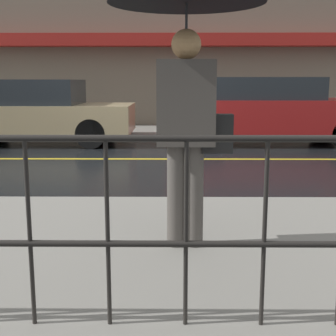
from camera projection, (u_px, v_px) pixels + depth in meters
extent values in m
plane|color=black|center=(132.00, 159.00, 8.77)|extent=(80.00, 80.00, 0.00)
cube|color=gray|center=(81.00, 250.00, 3.86)|extent=(28.00, 3.10, 0.13)
cube|color=gray|center=(145.00, 131.00, 13.13)|extent=(28.00, 2.01, 0.13)
cube|color=gold|center=(132.00, 159.00, 8.77)|extent=(25.20, 0.12, 0.01)
cube|color=#706656|center=(147.00, 36.00, 13.77)|extent=(28.00, 0.30, 5.52)
cube|color=maroon|center=(146.00, 40.00, 13.38)|extent=(16.80, 0.55, 0.35)
cylinder|color=black|center=(24.00, 138.00, 2.38)|extent=(12.00, 0.04, 0.04)
cylinder|color=black|center=(30.00, 243.00, 2.48)|extent=(12.00, 0.04, 0.04)
cylinder|color=black|center=(30.00, 234.00, 2.47)|extent=(0.02, 0.02, 1.02)
cylinder|color=black|center=(108.00, 234.00, 2.47)|extent=(0.02, 0.02, 1.02)
cylinder|color=black|center=(186.00, 235.00, 2.47)|extent=(0.02, 0.02, 1.02)
cylinder|color=black|center=(264.00, 235.00, 2.46)|extent=(0.02, 0.02, 1.02)
cylinder|color=#4C4742|center=(176.00, 196.00, 3.72)|extent=(0.14, 0.14, 0.82)
cylinder|color=#4C4742|center=(195.00, 196.00, 3.71)|extent=(0.14, 0.14, 0.82)
cube|color=#47423D|center=(186.00, 103.00, 3.58)|extent=(0.44, 0.27, 0.65)
sphere|color=tan|center=(186.00, 44.00, 3.50)|extent=(0.23, 0.23, 0.23)
cylinder|color=#262628|center=(186.00, 54.00, 3.51)|extent=(0.02, 0.02, 0.73)
cube|color=black|center=(217.00, 133.00, 3.62)|extent=(0.24, 0.12, 0.30)
cube|color=tan|center=(39.00, 118.00, 10.89)|extent=(4.37, 1.94, 0.64)
cube|color=#1E2328|center=(30.00, 92.00, 10.78)|extent=(2.27, 1.79, 0.56)
cylinder|color=black|center=(102.00, 126.00, 11.78)|extent=(0.64, 0.22, 0.64)
cylinder|color=black|center=(91.00, 134.00, 10.08)|extent=(0.64, 0.22, 0.64)
cube|color=maroon|center=(271.00, 116.00, 10.83)|extent=(4.73, 1.79, 0.76)
cube|color=#1E2328|center=(263.00, 88.00, 10.72)|extent=(2.46, 1.65, 0.49)
cylinder|color=black|center=(322.00, 127.00, 11.66)|extent=(0.64, 0.22, 0.64)
cylinder|color=black|center=(205.00, 127.00, 11.68)|extent=(0.64, 0.22, 0.64)
cylinder|color=black|center=(210.00, 134.00, 10.13)|extent=(0.64, 0.22, 0.64)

